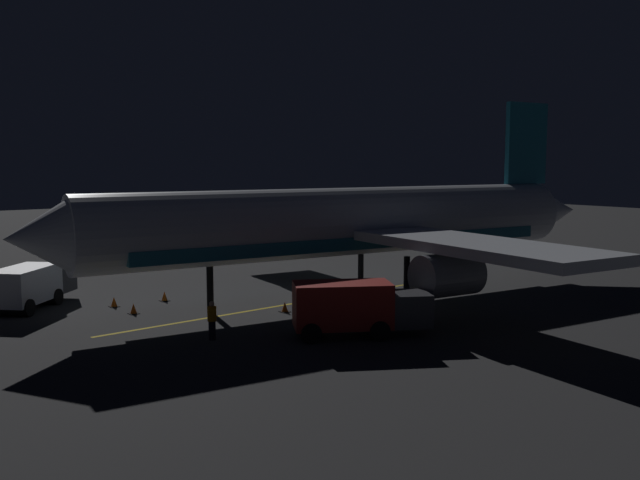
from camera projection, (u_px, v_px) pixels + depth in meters
ground_plane at (347, 299)px, 39.76m from camera, size 180.00×180.00×0.20m
apron_guide_stripe at (288, 304)px, 37.61m from camera, size 1.39×22.23×0.01m
airliner at (356, 224)px, 39.57m from camera, size 32.33×37.99×11.86m
baggage_truck at (31, 286)px, 36.73m from camera, size 5.69×5.61×2.29m
catering_truck at (355, 308)px, 30.62m from camera, size 4.82×6.36×2.47m
ground_crew_worker at (212, 320)px, 30.03m from camera, size 0.40×0.40×1.74m
traffic_cone_near_left at (114, 302)px, 36.99m from camera, size 0.50×0.50×0.55m
traffic_cone_near_right at (134, 309)px, 35.27m from camera, size 0.50×0.50×0.55m
traffic_cone_under_wing at (164, 297)px, 38.55m from camera, size 0.50×0.50×0.55m
traffic_cone_far at (285, 307)px, 35.71m from camera, size 0.50×0.50×0.55m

